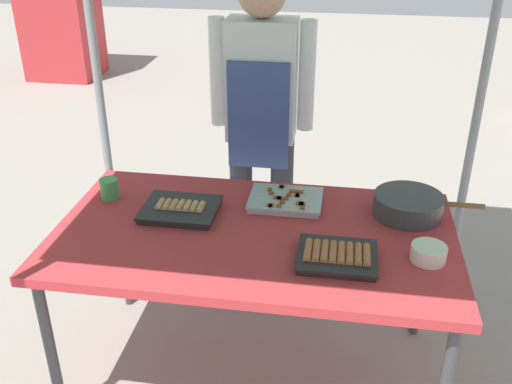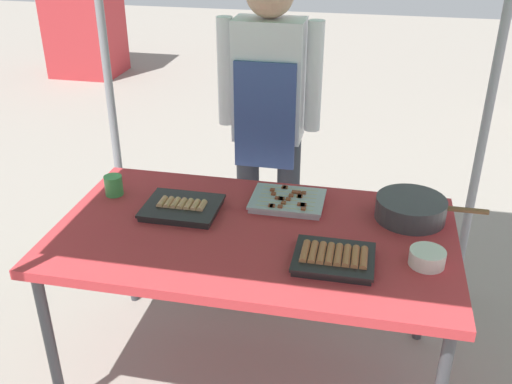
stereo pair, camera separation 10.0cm
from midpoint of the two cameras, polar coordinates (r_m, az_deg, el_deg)
name	(u,v)px [view 2 (the right image)]	position (r m, az deg, el deg)	size (l,w,h in m)	color
ground_plane	(254,371)	(2.80, 0.85, -17.11)	(18.00, 18.00, 0.00)	gray
stall_table	(253,242)	(2.36, 0.96, -4.93)	(1.60, 0.90, 0.75)	#C63338
tray_grilled_sausages	(182,207)	(2.48, -6.10, -1.52)	(0.32, 0.26, 0.05)	black
tray_meat_skewers	(288,201)	(2.52, 4.25, -0.88)	(0.31, 0.24, 0.04)	#ADADB2
tray_pork_links	(334,258)	(2.16, 8.95, -6.44)	(0.29, 0.24, 0.05)	black
cooking_wok	(411,208)	(2.49, 16.06, -1.53)	(0.45, 0.29, 0.09)	#38383A
condiment_bowl	(427,258)	(2.22, 17.65, -6.16)	(0.13, 0.13, 0.06)	silver
drink_cup_near_edge	(114,185)	(2.65, -12.72, 0.62)	(0.08, 0.08, 0.09)	#3F994C
vendor_woman	(269,110)	(2.95, 2.22, 8.06)	(0.52, 0.23, 1.66)	#333842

